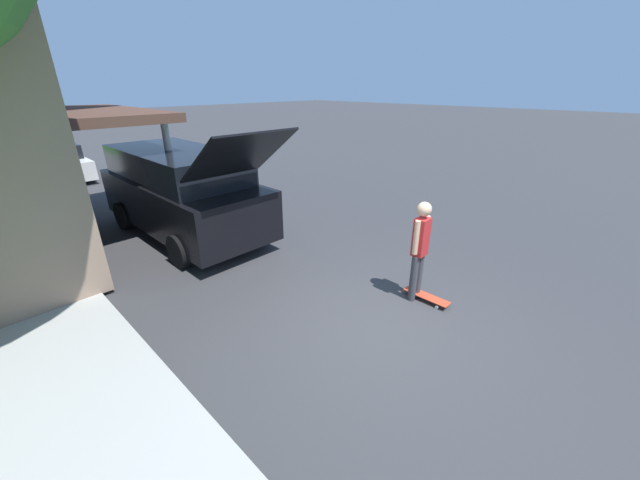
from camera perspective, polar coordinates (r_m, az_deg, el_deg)
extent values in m
plane|color=#333335|center=(5.88, 8.87, -13.74)|extent=(120.00, 120.00, 0.00)
cube|color=#9E9E99|center=(9.25, -40.10, -4.47)|extent=(1.80, 80.00, 0.10)
cube|color=#4C3328|center=(10.52, -33.60, 16.38)|extent=(2.60, 4.98, 0.20)
cylinder|color=silver|center=(9.41, -22.41, 8.95)|extent=(0.16, 0.16, 2.70)
cube|color=black|center=(9.51, -20.91, 5.81)|extent=(2.05, 5.10, 1.12)
cube|color=black|center=(9.41, -22.07, 11.21)|extent=(1.88, 3.98, 0.69)
cylinder|color=black|center=(10.76, -28.95, 3.47)|extent=(0.24, 0.72, 0.72)
cylinder|color=black|center=(11.43, -19.72, 6.14)|extent=(0.24, 0.72, 0.72)
cylinder|color=black|center=(7.95, -21.54, -1.67)|extent=(0.24, 0.72, 0.72)
cylinder|color=black|center=(8.84, -10.14, 2.20)|extent=(0.24, 0.72, 0.72)
cube|color=black|center=(6.95, -12.81, 13.07)|extent=(1.80, 1.36, 0.97)
cube|color=silver|center=(18.00, -36.59, 9.49)|extent=(1.75, 4.15, 0.70)
cube|color=black|center=(17.80, -36.99, 11.31)|extent=(1.54, 2.16, 0.51)
cylinder|color=black|center=(19.13, -39.64, 8.69)|extent=(0.20, 0.66, 0.66)
cylinder|color=black|center=(19.39, -34.79, 10.04)|extent=(0.20, 0.66, 0.66)
cylinder|color=black|center=(16.70, -38.34, 7.55)|extent=(0.20, 0.66, 0.66)
cylinder|color=black|center=(16.99, -32.83, 9.09)|extent=(0.20, 0.66, 0.66)
cylinder|color=#38383D|center=(6.46, 14.73, -5.98)|extent=(0.13, 0.13, 0.87)
cylinder|color=#38383D|center=(6.59, 15.48, -5.43)|extent=(0.13, 0.13, 0.87)
cube|color=#B22323|center=(6.20, 15.85, 0.47)|extent=(0.25, 0.20, 0.66)
sphere|color=tan|center=(6.03, 16.37, 4.76)|extent=(0.24, 0.24, 0.24)
cylinder|color=tan|center=(6.05, 15.15, 0.36)|extent=(0.09, 0.09, 0.59)
cylinder|color=tan|center=(6.32, 16.60, 1.19)|extent=(0.09, 0.09, 0.59)
cube|color=#B73D23|center=(6.67, 16.64, -8.60)|extent=(0.21, 0.84, 0.02)
cylinder|color=silver|center=(6.73, 14.23, -8.65)|extent=(0.03, 0.06, 0.06)
cylinder|color=silver|center=(6.88, 15.07, -7.98)|extent=(0.03, 0.06, 0.06)
cylinder|color=silver|center=(6.54, 18.18, -10.18)|extent=(0.03, 0.06, 0.06)
cylinder|color=silver|center=(6.70, 18.94, -9.45)|extent=(0.03, 0.06, 0.06)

